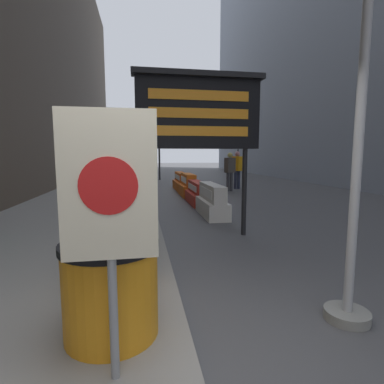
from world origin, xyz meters
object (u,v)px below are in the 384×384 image
object	(u,v)px
message_board	(198,114)
traffic_cone_mid	(192,189)
jersey_barrier_orange_near	(188,186)
traffic_cone_far	(177,178)
jersey_barrier_white	(212,202)
barrel_drum_middle	(122,250)
jersey_barrier_red_striped	(197,194)
pedestrian_worker	(237,167)
warning_sign	(109,203)
barrel_drum_foreground	(111,288)
pedestrian_passerby	(230,168)
jersey_barrier_orange_far	(181,182)
traffic_light_near_curb	(159,140)
traffic_light_far_side	(239,139)
traffic_cone_near	(187,183)

from	to	relation	value
message_board	traffic_cone_mid	distance (m)	6.52
message_board	jersey_barrier_orange_near	xyz separation A→B (m)	(0.77, 6.09, -2.05)
traffic_cone_far	jersey_barrier_white	bearing A→B (deg)	-90.83
barrel_drum_middle	jersey_barrier_red_striped	bearing A→B (deg)	71.47
traffic_cone_far	jersey_barrier_red_striped	bearing A→B (deg)	-91.09
message_board	jersey_barrier_white	size ratio (longest dim) A/B	1.77
jersey_barrier_white	pedestrian_worker	world-z (taller)	pedestrian_worker
warning_sign	jersey_barrier_red_striped	size ratio (longest dim) A/B	0.95
barrel_drum_foreground	traffic_cone_mid	world-z (taller)	barrel_drum_foreground
traffic_cone_far	pedestrian_passerby	xyz separation A→B (m)	(2.01, -3.46, 0.66)
jersey_barrier_red_striped	jersey_barrier_orange_far	distance (m)	4.16
jersey_barrier_white	pedestrian_worker	xyz separation A→B (m)	(2.77, 6.21, 0.70)
jersey_barrier_orange_far	pedestrian_passerby	distance (m)	2.41
barrel_drum_foreground	traffic_light_near_curb	bearing A→B (deg)	84.96
traffic_light_far_side	pedestrian_passerby	bearing A→B (deg)	-110.60
warning_sign	jersey_barrier_orange_far	size ratio (longest dim) A/B	0.84
barrel_drum_middle	jersey_barrier_orange_far	bearing A→B (deg)	78.53
jersey_barrier_white	pedestrian_passerby	bearing A→B (deg)	68.28
traffic_cone_mid	traffic_light_near_curb	xyz separation A→B (m)	(-0.80, 8.00, 2.35)
barrel_drum_middle	jersey_barrier_orange_near	bearing A→B (deg)	75.63
jersey_barrier_orange_far	traffic_cone_far	size ratio (longest dim) A/B	2.79
warning_sign	traffic_light_near_curb	xyz separation A→B (m)	(1.47, 17.94, 1.27)
barrel_drum_middle	pedestrian_worker	distance (m)	11.61
jersey_barrier_red_striped	traffic_cone_mid	xyz separation A→B (m)	(0.16, 1.96, -0.06)
warning_sign	pedestrian_passerby	world-z (taller)	warning_sign
message_board	jersey_barrier_red_striped	distance (m)	4.69
jersey_barrier_orange_near	pedestrian_passerby	xyz separation A→B (m)	(2.14, 1.31, 0.64)
jersey_barrier_orange_near	traffic_light_far_side	bearing A→B (deg)	62.51
barrel_drum_middle	traffic_cone_mid	distance (m)	8.67
barrel_drum_middle	traffic_cone_far	size ratio (longest dim) A/B	1.05
jersey_barrier_white	traffic_cone_far	xyz separation A→B (m)	(0.13, 8.83, -0.00)
jersey_barrier_orange_far	barrel_drum_middle	bearing A→B (deg)	-101.47
message_board	traffic_cone_far	size ratio (longest dim) A/B	4.12
traffic_cone_mid	traffic_light_far_side	world-z (taller)	traffic_light_far_side
traffic_cone_far	traffic_light_near_curb	size ratio (longest dim) A/B	0.22
traffic_cone_near	message_board	bearing A→B (deg)	-97.31
warning_sign	message_board	world-z (taller)	message_board
barrel_drum_foreground	pedestrian_passerby	world-z (taller)	pedestrian_passerby
warning_sign	pedestrian_worker	distance (m)	13.05
jersey_barrier_white	traffic_cone_near	bearing A→B (deg)	87.87
pedestrian_passerby	traffic_cone_far	bearing A→B (deg)	-87.48
warning_sign	pedestrian_worker	bearing A→B (deg)	68.05
jersey_barrier_orange_near	traffic_light_near_curb	xyz separation A→B (m)	(-0.64, 7.99, 2.22)
jersey_barrier_orange_far	traffic_light_far_side	distance (m)	11.24
traffic_cone_mid	pedestrian_passerby	xyz separation A→B (m)	(1.97, 1.32, 0.77)
jersey_barrier_white	pedestrian_worker	size ratio (longest dim) A/B	0.99
jersey_barrier_orange_near	traffic_cone_near	size ratio (longest dim) A/B	2.16
jersey_barrier_red_striped	traffic_light_near_curb	bearing A→B (deg)	93.68
barrel_drum_middle	traffic_cone_near	world-z (taller)	barrel_drum_middle
traffic_cone_far	pedestrian_worker	xyz separation A→B (m)	(2.64, -2.62, 0.70)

